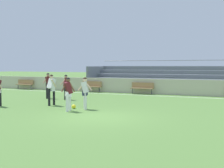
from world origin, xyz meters
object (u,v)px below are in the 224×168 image
(player_dark_dropping_back, at_px, (48,83))
(player_white_challenging, at_px, (51,87))
(bench_near_bin, at_px, (142,87))
(bench_near_wall_gap, at_px, (91,86))
(player_dark_wide_right, at_px, (66,85))
(bench_far_left, at_px, (25,83))
(bleacher_stand, at_px, (183,78))
(player_dark_deep_cover, at_px, (68,91))
(soccer_ball, at_px, (74,107))
(player_white_wide_left, at_px, (85,90))

(player_dark_dropping_back, relative_size, player_white_challenging, 0.99)
(bench_near_bin, height_order, bench_near_wall_gap, same)
(player_dark_wide_right, distance_m, player_white_challenging, 2.98)
(bench_far_left, bearing_deg, player_dark_wide_right, -34.75)
(bleacher_stand, xyz_separation_m, bench_near_bin, (-2.42, -3.35, -0.61))
(player_dark_deep_cover, bearing_deg, bleacher_stand, 79.16)
(bench_far_left, relative_size, player_dark_deep_cover, 1.09)
(soccer_ball, bearing_deg, bench_near_wall_gap, 113.82)
(player_white_wide_left, xyz_separation_m, player_dark_wide_right, (-3.38, 3.36, -0.01))
(bench_near_bin, distance_m, player_white_wide_left, 9.24)
(bench_near_bin, xyz_separation_m, player_dark_deep_cover, (-0.17, -10.15, 0.43))
(player_dark_wide_right, bearing_deg, player_white_challenging, -71.86)
(player_dark_deep_cover, relative_size, player_white_challenging, 0.95)
(player_dark_deep_cover, relative_size, player_dark_dropping_back, 0.96)
(bench_near_bin, relative_size, soccer_ball, 8.18)
(player_dark_deep_cover, height_order, player_dark_wide_right, player_dark_deep_cover)
(soccer_ball, bearing_deg, bleacher_stand, 77.34)
(bench_far_left, height_order, player_white_challenging, player_white_challenging)
(player_dark_deep_cover, bearing_deg, player_white_wide_left, 66.74)
(bleacher_stand, height_order, player_dark_deep_cover, bleacher_stand)
(player_white_wide_left, distance_m, player_dark_wide_right, 4.76)
(player_white_wide_left, distance_m, player_dark_dropping_back, 5.96)
(bench_near_bin, distance_m, soccer_ball, 9.29)
(bench_near_bin, xyz_separation_m, player_dark_dropping_back, (-4.63, -5.78, 0.48))
(bench_far_left, bearing_deg, player_white_challenging, -42.83)
(bench_near_wall_gap, height_order, player_dark_dropping_back, player_dark_dropping_back)
(bleacher_stand, relative_size, player_white_challenging, 9.66)
(bench_near_wall_gap, xyz_separation_m, player_dark_deep_cover, (4.34, -10.15, 0.43))
(soccer_ball, bearing_deg, player_dark_wide_right, 128.74)
(bench_near_wall_gap, xyz_separation_m, player_dark_dropping_back, (-0.12, -5.78, 0.48))
(player_dark_deep_cover, xyz_separation_m, player_dark_wide_right, (-2.98, 4.29, -0.02))
(bench_far_left, relative_size, player_dark_wide_right, 1.11)
(soccer_ball, bearing_deg, bench_near_bin, 87.44)
(player_dark_deep_cover, xyz_separation_m, player_white_challenging, (-2.05, 1.46, 0.06))
(bleacher_stand, distance_m, soccer_ball, 12.98)
(bench_near_bin, bearing_deg, player_dark_dropping_back, -128.71)
(bench_near_wall_gap, bearing_deg, player_white_challenging, -75.25)
(player_dark_wide_right, relative_size, player_white_challenging, 0.94)
(player_white_challenging, bearing_deg, bench_near_bin, 75.69)
(player_dark_dropping_back, height_order, soccer_ball, player_dark_dropping_back)
(player_dark_dropping_back, bearing_deg, player_dark_wide_right, -3.36)
(bleacher_stand, xyz_separation_m, bench_near_wall_gap, (-6.93, -3.35, -0.61))
(bleacher_stand, distance_m, bench_near_wall_gap, 7.72)
(bench_far_left, distance_m, soccer_ball, 14.54)
(player_white_wide_left, height_order, player_dark_deep_cover, player_dark_deep_cover)
(player_dark_deep_cover, bearing_deg, player_white_challenging, 144.67)
(bleacher_stand, bearing_deg, player_dark_dropping_back, -127.69)
(player_white_wide_left, distance_m, player_dark_deep_cover, 1.01)
(player_dark_dropping_back, xyz_separation_m, player_white_challenging, (2.41, -2.92, 0.01))
(player_white_wide_left, distance_m, soccer_ball, 1.07)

